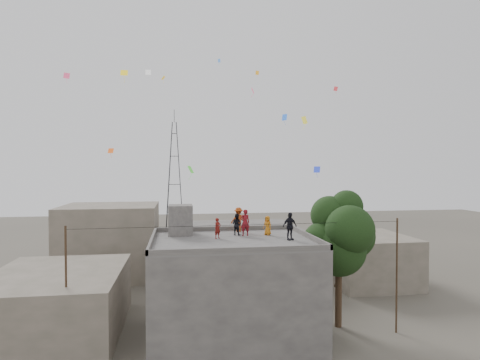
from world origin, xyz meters
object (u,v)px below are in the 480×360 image
at_px(transmission_tower, 174,178).
at_px(person_red_adult, 245,223).
at_px(tree, 341,235).
at_px(person_dark_adult, 290,226).
at_px(stair_head_box, 181,220).

relative_size(transmission_tower, person_red_adult, 11.42).
distance_m(tree, person_red_adult, 6.45).
xyz_separation_m(person_red_adult, person_dark_adult, (2.49, -2.02, -0.01)).
height_order(stair_head_box, person_red_adult, stair_head_box).
distance_m(stair_head_box, person_dark_adult, 7.44).
height_order(transmission_tower, person_red_adult, transmission_tower).
bearing_deg(transmission_tower, tree, -73.91).
relative_size(stair_head_box, transmission_tower, 0.10).
distance_m(stair_head_box, tree, 10.80).
xyz_separation_m(stair_head_box, person_red_adult, (4.23, -1.17, -0.12)).
height_order(stair_head_box, person_dark_adult, stair_head_box).
xyz_separation_m(tree, person_dark_adult, (-3.84, -1.18, 0.86)).
bearing_deg(tree, person_red_adult, 172.49).
bearing_deg(transmission_tower, person_dark_adult, -79.50).
bearing_deg(tree, transmission_tower, 106.09).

